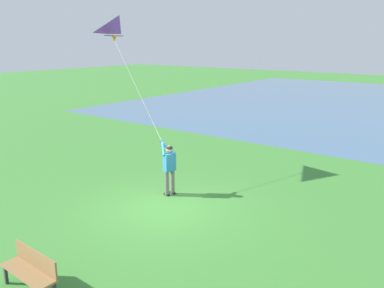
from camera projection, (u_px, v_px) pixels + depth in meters
The scene contains 4 objects.
ground_plane at pixel (165, 208), 12.23m from camera, with size 120.00×120.00×0.00m, color #3D7F33.
person_kite_flyer at pixel (169, 165), 13.10m from camera, with size 0.51×0.63×1.83m.
flying_kite at pixel (119, 29), 14.49m from camera, with size 1.65×3.27×4.21m.
park_bench_near_walkway at pixel (31, 268), 8.06m from camera, with size 0.47×1.51×0.88m.
Camera 1 is at (8.52, 7.51, 5.04)m, focal length 36.50 mm.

